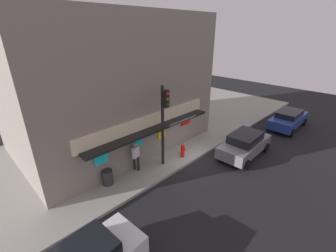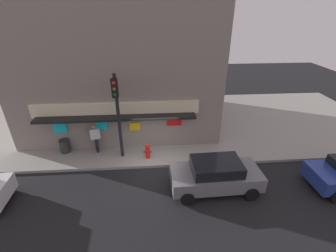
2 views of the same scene
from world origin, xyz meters
TOP-DOWN VIEW (x-y plane):
  - ground_plane at (0.00, 0.00)m, footprint 50.28×50.28m
  - sidewalk at (0.00, 5.44)m, footprint 33.52×10.89m
  - corner_building at (-2.18, 6.13)m, footprint 12.47×9.09m
  - traffic_light at (-1.96, 0.97)m, footprint 0.32×0.58m
  - fire_hydrant at (-0.48, 0.77)m, footprint 0.51×0.27m
  - trash_can at (-5.41, 1.73)m, footprint 0.56×0.56m
  - pedestrian at (-3.52, 1.70)m, footprint 0.60×0.47m
  - parked_car_grey at (2.78, -1.80)m, footprint 4.33×2.19m
  - parked_car_blue at (9.70, -2.21)m, footprint 4.61×2.08m

SIDE VIEW (x-z plane):
  - ground_plane at x=0.00m, z-range 0.00..0.00m
  - sidewalk at x=0.00m, z-range 0.00..0.17m
  - trash_can at x=-5.41m, z-range 0.17..1.00m
  - fire_hydrant at x=-0.48m, z-range 0.15..1.08m
  - parked_car_blue at x=9.70m, z-range 0.05..1.54m
  - parked_car_grey at x=2.78m, z-range 0.03..1.61m
  - pedestrian at x=-3.52m, z-range 0.26..2.05m
  - traffic_light at x=-1.96m, z-range 0.86..5.75m
  - corner_building at x=-2.18m, z-range 0.16..8.83m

